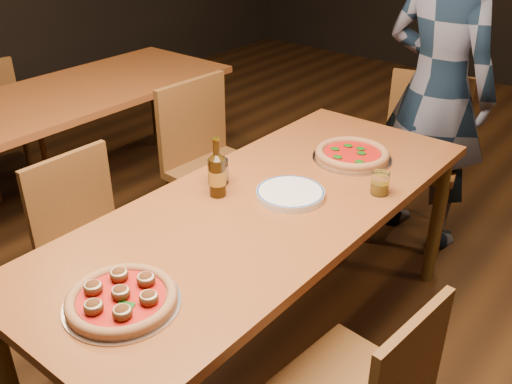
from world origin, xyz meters
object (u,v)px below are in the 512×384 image
Objects in this scene: pizza_meatball at (121,298)px; amber_glass at (380,183)px; chair_main_sw at (222,171)px; chair_end at (417,160)px; table_left at (69,104)px; plate_stack at (290,194)px; table_main at (264,219)px; chair_main_e at (351,384)px; water_glass at (218,172)px; chair_nbr_left at (3,127)px; pizza_margherita at (352,154)px; beer_bottle at (217,176)px; chair_main_nw at (103,252)px; diner at (437,90)px.

pizza_meatball is 1.10m from amber_glass.
chair_main_sw is 1.03× the size of chair_end.
table_left is at bearing 149.69° from pizza_meatball.
chair_end reaches higher than plate_stack.
table_main is 2.41× the size of chair_main_e.
plate_stack is 2.55× the size of water_glass.
pizza_margherita is at bearing -70.95° from chair_nbr_left.
table_main is 2.11× the size of chair_end.
chair_nbr_left is at bearing -170.46° from pizza_margherita.
beer_bottle reaches higher than pizza_meatball.
chair_main_nw is at bearing -127.53° from chair_end.
table_left is 0.66m from chair_nbr_left.
water_glass reaches higher than pizza_meatball.
beer_bottle is at bearing 87.42° from diner.
chair_nbr_left reaches higher than table_left.
beer_bottle is at bearing -57.23° from chair_main_nw.
table_main is at bearing -113.62° from plate_stack.
water_glass reaches higher than table_left.
beer_bottle is (-0.23, 0.66, 0.06)m from pizza_meatball.
chair_main_sw is at bearing 131.44° from water_glass.
table_main is 0.28m from water_glass.
water_glass is at bearing -162.66° from plate_stack.
water_glass is 1.37m from diner.
pizza_margherita reaches higher than table_main.
diner is (0.70, 1.67, 0.43)m from chair_main_nw.
water_glass is (0.36, 0.34, 0.37)m from chair_main_nw.
chair_main_sw is 0.81m from beer_bottle.
chair_main_sw is 0.56× the size of diner.
table_main and table_left have the same top height.
pizza_margherita is (0.00, -0.74, 0.30)m from chair_end.
amber_glass is at bearing 1.31° from table_left.
pizza_margherita is 1.48× the size of beer_bottle.
chair_main_e is at bearing -66.21° from amber_glass.
chair_main_e is 1.04m from pizza_margherita.
diner is at bearing 87.38° from pizza_margherita.
chair_main_e is at bearing -89.12° from chair_nbr_left.
chair_main_sw is 1.02m from amber_glass.
chair_end is 4.05× the size of beer_bottle.
chair_main_nw is at bearing -30.07° from table_left.
beer_bottle is 1.42m from diner.
beer_bottle is at bearing -139.68° from amber_glass.
chair_main_nw is 0.50× the size of diner.
amber_glass is (0.48, 0.41, -0.04)m from beer_bottle.
diner is at bearing 86.14° from table_main.
plate_stack is 0.15× the size of diner.
pizza_margherita is 0.66m from beer_bottle.
chair_main_sw is at bearing -69.14° from chair_nbr_left.
chair_main_e reaches higher than table_left.
amber_glass is (0.25, 1.07, 0.02)m from pizza_meatball.
chair_main_e is at bearing 40.25° from pizza_meatball.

